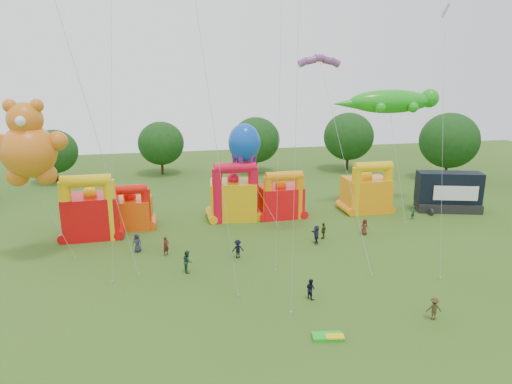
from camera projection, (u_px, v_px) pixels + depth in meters
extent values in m
plane|color=#304F16|center=(325.00, 370.00, 26.64)|extent=(160.00, 160.00, 0.00)
cylinder|color=#352314|center=(446.00, 168.00, 74.13)|extent=(0.44, 0.44, 3.72)
ellipsoid|color=#143A11|center=(449.00, 140.00, 72.98)|extent=(9.30, 9.30, 8.89)
cylinder|color=#352314|center=(347.00, 160.00, 81.46)|extent=(0.44, 0.44, 3.51)
ellipsoid|color=#143A11|center=(349.00, 136.00, 80.37)|extent=(8.77, 8.78, 8.39)
cylinder|color=#352314|center=(256.00, 163.00, 79.71)|extent=(0.44, 0.44, 3.30)
ellipsoid|color=#143A11|center=(256.00, 140.00, 78.69)|extent=(8.25, 8.25, 7.88)
cylinder|color=#352314|center=(162.00, 165.00, 78.28)|extent=(0.44, 0.44, 3.09)
ellipsoid|color=#143A11|center=(161.00, 143.00, 77.33)|extent=(7.73, 7.72, 7.38)
cylinder|color=#352314|center=(57.00, 173.00, 72.25)|extent=(0.44, 0.44, 2.88)
ellipsoid|color=#143A11|center=(54.00, 152.00, 71.37)|extent=(7.20, 7.20, 6.88)
cube|color=red|center=(92.00, 216.00, 48.24)|extent=(5.60, 4.53, 4.46)
cylinder|color=yellow|center=(67.00, 213.00, 46.05)|extent=(1.21, 1.21, 6.38)
cylinder|color=yellow|center=(111.00, 210.00, 46.93)|extent=(1.21, 1.21, 6.38)
cylinder|color=yellow|center=(86.00, 181.00, 45.69)|extent=(4.89, 1.27, 1.27)
sphere|color=yellow|center=(90.00, 193.00, 47.60)|extent=(1.40, 1.40, 1.40)
cube|color=#E14F0C|center=(131.00, 213.00, 51.13)|extent=(4.88, 4.09, 3.28)
cylinder|color=red|center=(113.00, 211.00, 49.35)|extent=(0.99, 0.99, 4.69)
cylinder|color=red|center=(146.00, 209.00, 50.08)|extent=(0.99, 0.99, 4.69)
cylinder|color=red|center=(128.00, 190.00, 49.12)|extent=(4.01, 1.04, 1.04)
sphere|color=red|center=(130.00, 196.00, 50.64)|extent=(1.40, 1.40, 1.40)
cube|color=#E4A90C|center=(233.00, 200.00, 54.26)|extent=(5.91, 5.00, 4.50)
cylinder|color=red|center=(217.00, 196.00, 52.11)|extent=(1.18, 1.18, 6.43)
cylinder|color=red|center=(253.00, 194.00, 52.98)|extent=(1.18, 1.18, 6.43)
cylinder|color=red|center=(235.00, 168.00, 51.74)|extent=(4.77, 1.24, 1.24)
sphere|color=red|center=(233.00, 179.00, 53.62)|extent=(1.40, 1.40, 1.40)
cube|color=red|center=(280.00, 201.00, 55.06)|extent=(5.01, 4.06, 3.69)
cylinder|color=orange|center=(268.00, 199.00, 53.13)|extent=(1.07, 1.07, 5.28)
cylinder|color=orange|center=(299.00, 197.00, 53.92)|extent=(1.07, 1.07, 5.28)
cylinder|color=orange|center=(284.00, 176.00, 52.86)|extent=(4.35, 1.13, 1.13)
sphere|color=orange|center=(281.00, 184.00, 54.52)|extent=(1.40, 1.40, 1.40)
cube|color=orange|center=(366.00, 194.00, 57.27)|extent=(5.48, 4.46, 4.16)
cylinder|color=yellow|center=(356.00, 191.00, 55.17)|extent=(1.17, 1.17, 5.94)
cylinder|color=yellow|center=(387.00, 190.00, 56.02)|extent=(1.17, 1.17, 5.94)
cylinder|color=yellow|center=(373.00, 167.00, 54.85)|extent=(4.72, 1.22, 1.22)
sphere|color=yellow|center=(367.00, 176.00, 56.67)|extent=(1.40, 1.40, 1.40)
cube|color=black|center=(448.00, 207.00, 57.40)|extent=(8.19, 5.01, 1.10)
cube|color=black|center=(449.00, 187.00, 56.96)|extent=(8.08, 4.65, 3.84)
cube|color=white|center=(456.00, 193.00, 55.65)|extent=(5.09, 1.64, 1.80)
cylinder|color=black|center=(431.00, 212.00, 55.71)|extent=(0.30, 0.90, 0.90)
cylinder|color=black|center=(475.00, 209.00, 56.98)|extent=(0.30, 0.90, 0.90)
sphere|color=orange|center=(29.00, 151.00, 40.19)|extent=(4.71, 4.71, 4.71)
sphere|color=orange|center=(25.00, 120.00, 39.49)|extent=(3.00, 3.00, 3.00)
sphere|color=orange|center=(10.00, 106.00, 38.97)|extent=(1.18, 1.18, 1.18)
sphere|color=orange|center=(37.00, 106.00, 39.41)|extent=(1.18, 1.18, 1.18)
sphere|color=orange|center=(58.00, 141.00, 40.48)|extent=(1.71, 1.71, 1.71)
sphere|color=orange|center=(18.00, 176.00, 40.49)|extent=(1.93, 1.93, 1.93)
sphere|color=orange|center=(46.00, 174.00, 40.97)|extent=(1.93, 1.93, 1.93)
sphere|color=white|center=(20.00, 121.00, 38.12)|extent=(0.86, 0.86, 0.86)
ellipsoid|color=#1DA417|center=(390.00, 101.00, 57.90)|extent=(11.24, 3.51, 2.99)
sphere|color=#1DA417|center=(429.00, 98.00, 58.95)|extent=(2.42, 2.42, 2.42)
cone|color=#1DA417|center=(348.00, 104.00, 56.77)|extent=(4.39, 1.76, 1.76)
sphere|color=#1DA417|center=(399.00, 105.00, 60.18)|extent=(1.32, 1.32, 1.32)
sphere|color=#1DA417|center=(413.00, 107.00, 56.86)|extent=(1.32, 1.32, 1.32)
sphere|color=#1DA417|center=(368.00, 106.00, 59.27)|extent=(1.32, 1.32, 1.32)
sphere|color=#1DA417|center=(381.00, 108.00, 55.95)|extent=(1.32, 1.32, 1.32)
ellipsoid|color=blue|center=(244.00, 143.00, 52.28)|extent=(3.70, 3.70, 4.44)
cone|color=#591E8C|center=(255.00, 160.00, 53.05)|extent=(0.83, 0.83, 2.96)
cone|color=#591E8C|center=(248.00, 158.00, 53.91)|extent=(0.83, 0.83, 2.96)
cone|color=#591E8C|center=(238.00, 159.00, 53.66)|extent=(0.83, 0.83, 2.96)
cone|color=#591E8C|center=(234.00, 161.00, 52.55)|extent=(0.83, 0.83, 2.96)
cone|color=#591E8C|center=(241.00, 162.00, 51.69)|extent=(0.83, 0.83, 2.96)
cone|color=#591E8C|center=(251.00, 162.00, 51.94)|extent=(0.83, 0.83, 2.96)
cube|color=silver|center=(446.00, 10.00, 38.94)|extent=(1.02, 1.02, 1.10)
cube|color=green|center=(327.00, 337.00, 29.86)|extent=(2.14, 1.34, 0.24)
cube|color=yellow|center=(335.00, 336.00, 29.62)|extent=(1.29, 0.80, 0.10)
imported|color=#282640|center=(137.00, 243.00, 44.12)|extent=(1.08, 0.91, 1.87)
imported|color=#4E1A16|center=(166.00, 246.00, 43.31)|extent=(0.81, 0.78, 1.86)
imported|color=#173B28|center=(187.00, 261.00, 39.65)|extent=(0.77, 0.98, 1.96)
imported|color=black|center=(238.00, 249.00, 42.65)|extent=(1.21, 0.75, 1.80)
imported|color=#413B1A|center=(323.00, 231.00, 47.65)|extent=(1.03, 1.03, 1.76)
imported|color=#202436|center=(316.00, 234.00, 46.33)|extent=(0.63, 1.79, 1.91)
imported|color=#5B241A|center=(364.00, 227.00, 48.89)|extent=(0.90, 0.61, 1.77)
imported|color=#1B4530|center=(413.00, 212.00, 54.06)|extent=(0.73, 0.64, 1.67)
imported|color=black|center=(311.00, 289.00, 34.96)|extent=(0.89, 0.97, 1.62)
imported|color=#3D3118|center=(434.00, 309.00, 32.00)|extent=(1.18, 0.84, 1.66)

